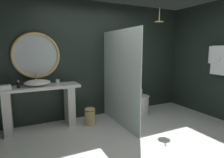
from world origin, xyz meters
The scene contains 14 objects.
ground_plane centered at (0.00, 0.00, 0.00)m, with size 5.76×5.76×0.00m, color silver.
back_wall_panel centered at (0.00, 1.90, 1.30)m, with size 4.80×0.10×2.60m, color #1E2823.
side_wall_right centered at (2.35, 0.76, 1.30)m, with size 0.10×2.47×2.60m, color #1E2823.
vanity_counter centered at (-1.34, 1.59, 0.53)m, with size 1.51×0.48×0.86m.
vessel_sink centered at (-1.37, 1.62, 0.92)m, with size 0.49×0.40×0.21m.
tumbler_cup centered at (-1.00, 1.58, 0.91)m, with size 0.08×0.08×0.10m, color silver.
soap_dispenser centered at (-1.70, 1.54, 0.92)m, with size 0.07×0.07×0.14m.
round_wall_mirror centered at (-1.34, 1.81, 1.43)m, with size 0.91×0.06×0.91m.
shower_glass_panel centered at (0.15, 1.10, 0.97)m, with size 0.02×1.50×1.93m, color silver.
rain_shower_head centered at (1.33, 1.37, 2.21)m, with size 0.21×0.21×0.33m.
hanging_bathrobe centered at (2.21, 0.36, 1.35)m, with size 0.20×0.61×0.69m.
toilet centered at (0.92, 1.52, 0.27)m, with size 0.42×0.63×0.55m.
waste_bin centered at (-0.41, 1.35, 0.18)m, with size 0.22×0.22×0.36m.
folded_hand_towel centered at (-1.94, 1.45, 0.90)m, with size 0.24×0.16×0.08m, color white.
Camera 1 is at (-1.68, -2.24, 1.57)m, focal length 30.53 mm.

